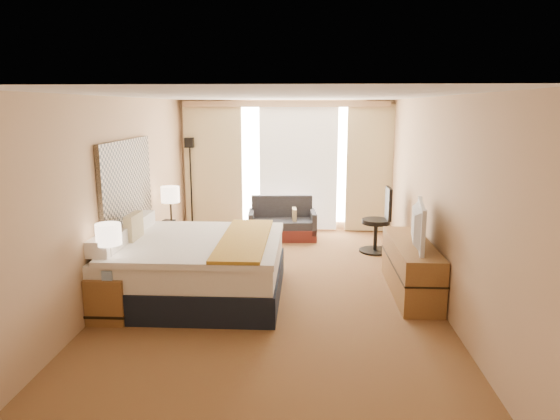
{
  "coord_description": "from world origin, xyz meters",
  "views": [
    {
      "loc": [
        0.42,
        -6.49,
        2.47
      ],
      "look_at": [
        0.05,
        0.4,
        1.04
      ],
      "focal_mm": 32.0,
      "sensor_mm": 36.0,
      "label": 1
    }
  ],
  "objects_px": {
    "desk_chair": "(380,224)",
    "bed": "(194,266)",
    "television": "(413,225)",
    "nightstand_right": "(169,241)",
    "media_dresser": "(411,268)",
    "lamp_left": "(109,235)",
    "loveseat": "(282,225)",
    "nightstand_left": "(111,296)",
    "floor_lamp": "(190,165)",
    "lamp_right": "(170,195)"
  },
  "relations": [
    {
      "from": "desk_chair",
      "to": "bed",
      "type": "bearing_deg",
      "value": -141.1
    },
    {
      "from": "television",
      "to": "desk_chair",
      "type": "bearing_deg",
      "value": 11.95
    },
    {
      "from": "nightstand_right",
      "to": "bed",
      "type": "distance_m",
      "value": 1.89
    },
    {
      "from": "media_dresser",
      "to": "lamp_left",
      "type": "distance_m",
      "value": 3.89
    },
    {
      "from": "nightstand_right",
      "to": "loveseat",
      "type": "relative_size",
      "value": 0.42
    },
    {
      "from": "nightstand_left",
      "to": "television",
      "type": "height_order",
      "value": "television"
    },
    {
      "from": "nightstand_right",
      "to": "desk_chair",
      "type": "distance_m",
      "value": 3.59
    },
    {
      "from": "media_dresser",
      "to": "nightstand_right",
      "type": "bearing_deg",
      "value": 158.6
    },
    {
      "from": "loveseat",
      "to": "desk_chair",
      "type": "distance_m",
      "value": 1.92
    },
    {
      "from": "bed",
      "to": "television",
      "type": "bearing_deg",
      "value": 1.13
    },
    {
      "from": "desk_chair",
      "to": "television",
      "type": "relative_size",
      "value": 1.13
    },
    {
      "from": "desk_chair",
      "to": "floor_lamp",
      "type": "bearing_deg",
      "value": 159.39
    },
    {
      "from": "media_dresser",
      "to": "nightstand_left",
      "type": "bearing_deg",
      "value": -164.16
    },
    {
      "from": "loveseat",
      "to": "lamp_left",
      "type": "bearing_deg",
      "value": -119.71
    },
    {
      "from": "desk_chair",
      "to": "lamp_right",
      "type": "distance_m",
      "value": 3.57
    },
    {
      "from": "lamp_right",
      "to": "bed",
      "type": "bearing_deg",
      "value": -66.26
    },
    {
      "from": "bed",
      "to": "lamp_right",
      "type": "distance_m",
      "value": 1.98
    },
    {
      "from": "desk_chair",
      "to": "lamp_left",
      "type": "bearing_deg",
      "value": -139.42
    },
    {
      "from": "media_dresser",
      "to": "bed",
      "type": "height_order",
      "value": "bed"
    },
    {
      "from": "lamp_left",
      "to": "television",
      "type": "distance_m",
      "value": 3.73
    },
    {
      "from": "nightstand_left",
      "to": "nightstand_right",
      "type": "distance_m",
      "value": 2.5
    },
    {
      "from": "media_dresser",
      "to": "lamp_right",
      "type": "bearing_deg",
      "value": 158.1
    },
    {
      "from": "nightstand_left",
      "to": "desk_chair",
      "type": "xyz_separation_m",
      "value": [
        3.55,
        2.97,
        0.23
      ]
    },
    {
      "from": "lamp_left",
      "to": "television",
      "type": "relative_size",
      "value": 0.61
    },
    {
      "from": "bed",
      "to": "media_dresser",
      "type": "bearing_deg",
      "value": 4.98
    },
    {
      "from": "bed",
      "to": "floor_lamp",
      "type": "distance_m",
      "value": 3.76
    },
    {
      "from": "media_dresser",
      "to": "loveseat",
      "type": "xyz_separation_m",
      "value": [
        -1.86,
        2.75,
        -0.09
      ]
    },
    {
      "from": "bed",
      "to": "nightstand_left",
      "type": "bearing_deg",
      "value": -135.35
    },
    {
      "from": "desk_chair",
      "to": "television",
      "type": "xyz_separation_m",
      "value": [
        0.1,
        -2.12,
        0.49
      ]
    },
    {
      "from": "media_dresser",
      "to": "desk_chair",
      "type": "distance_m",
      "value": 1.93
    },
    {
      "from": "desk_chair",
      "to": "lamp_left",
      "type": "xyz_separation_m",
      "value": [
        -3.53,
        -2.97,
        0.52
      ]
    },
    {
      "from": "loveseat",
      "to": "media_dresser",
      "type": "bearing_deg",
      "value": -60.04
    },
    {
      "from": "bed",
      "to": "loveseat",
      "type": "bearing_deg",
      "value": 71.11
    },
    {
      "from": "bed",
      "to": "lamp_left",
      "type": "relative_size",
      "value": 3.73
    },
    {
      "from": "loveseat",
      "to": "floor_lamp",
      "type": "bearing_deg",
      "value": 159.46
    },
    {
      "from": "floor_lamp",
      "to": "television",
      "type": "xyz_separation_m",
      "value": [
        3.68,
        -3.5,
        -0.33
      ]
    },
    {
      "from": "nightstand_right",
      "to": "lamp_left",
      "type": "distance_m",
      "value": 2.61
    },
    {
      "from": "media_dresser",
      "to": "floor_lamp",
      "type": "bearing_deg",
      "value": 138.5
    },
    {
      "from": "lamp_left",
      "to": "television",
      "type": "height_order",
      "value": "television"
    },
    {
      "from": "bed",
      "to": "television",
      "type": "xyz_separation_m",
      "value": [
        2.84,
        0.06,
        0.59
      ]
    },
    {
      "from": "nightstand_right",
      "to": "floor_lamp",
      "type": "xyz_separation_m",
      "value": [
        -0.03,
        1.85,
        1.05
      ]
    },
    {
      "from": "nightstand_right",
      "to": "desk_chair",
      "type": "xyz_separation_m",
      "value": [
        3.55,
        0.47,
        0.23
      ]
    },
    {
      "from": "nightstand_left",
      "to": "nightstand_right",
      "type": "bearing_deg",
      "value": 90.0
    },
    {
      "from": "floor_lamp",
      "to": "television",
      "type": "distance_m",
      "value": 5.09
    },
    {
      "from": "media_dresser",
      "to": "television",
      "type": "relative_size",
      "value": 1.79
    },
    {
      "from": "desk_chair",
      "to": "lamp_left",
      "type": "distance_m",
      "value": 4.64
    },
    {
      "from": "lamp_left",
      "to": "lamp_right",
      "type": "bearing_deg",
      "value": 89.23
    },
    {
      "from": "nightstand_left",
      "to": "nightstand_right",
      "type": "xyz_separation_m",
      "value": [
        0.0,
        2.5,
        0.0
      ]
    },
    {
      "from": "lamp_left",
      "to": "bed",
      "type": "bearing_deg",
      "value": 45.34
    },
    {
      "from": "nightstand_left",
      "to": "media_dresser",
      "type": "relative_size",
      "value": 0.31
    }
  ]
}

